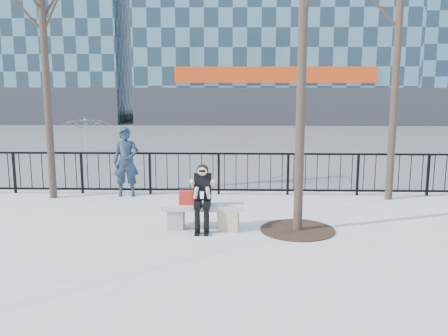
{
  "coord_description": "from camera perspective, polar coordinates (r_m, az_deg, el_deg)",
  "views": [
    {
      "loc": [
        0.7,
        -9.74,
        3.01
      ],
      "look_at": [
        0.4,
        0.8,
        1.1
      ],
      "focal_mm": 40.0,
      "sensor_mm": 36.0,
      "label": 1
    }
  ],
  "objects": [
    {
      "name": "street_surface",
      "position": [
        24.94,
        0.01,
        3.35
      ],
      "size": [
        60.0,
        23.0,
        0.01
      ],
      "primitive_type": "cube",
      "color": "#474747",
      "rests_on": "ground"
    },
    {
      "name": "vendor_umbrella",
      "position": [
        17.56,
        -15.56,
        2.86
      ],
      "size": [
        2.09,
        2.13,
        1.72
      ],
      "primitive_type": "imported",
      "rotation": [
        0.0,
        0.0,
        -0.12
      ],
      "color": "gold",
      "rests_on": "ground"
    },
    {
      "name": "handbag",
      "position": [
        10.1,
        -4.16,
        -3.39
      ],
      "size": [
        0.34,
        0.16,
        0.28
      ],
      "primitive_type": "cube",
      "rotation": [
        0.0,
        0.0,
        -0.0
      ],
      "color": "#AF1915",
      "rests_on": "bench_main"
    },
    {
      "name": "standing_man",
      "position": [
        13.0,
        -11.12,
        0.7
      ],
      "size": [
        0.69,
        0.49,
        1.79
      ],
      "primitive_type": "imported",
      "rotation": [
        0.0,
        0.0,
        0.09
      ],
      "color": "black",
      "rests_on": "ground"
    },
    {
      "name": "bench_main",
      "position": [
        10.14,
        -2.4,
        -5.24
      ],
      "size": [
        1.65,
        0.46,
        0.49
      ],
      "color": "slate",
      "rests_on": "ground"
    },
    {
      "name": "shopping_bag",
      "position": [
        9.97,
        0.47,
        -6.12
      ],
      "size": [
        0.44,
        0.23,
        0.4
      ],
      "primitive_type": "cube",
      "rotation": [
        0.0,
        0.0,
        -0.19
      ],
      "color": "#C5BC8B",
      "rests_on": "ground"
    },
    {
      "name": "seated_woman",
      "position": [
        9.89,
        -2.48,
        -3.43
      ],
      "size": [
        0.5,
        0.64,
        1.34
      ],
      "color": "black",
      "rests_on": "ground"
    },
    {
      "name": "ground",
      "position": [
        10.22,
        -2.39,
        -6.87
      ],
      "size": [
        120.0,
        120.0,
        0.0
      ],
      "primitive_type": "plane",
      "color": "#A6A7A1",
      "rests_on": "ground"
    },
    {
      "name": "railing",
      "position": [
        13.0,
        -1.49,
        -0.63
      ],
      "size": [
        14.0,
        0.06,
        1.1
      ],
      "color": "black",
      "rests_on": "ground"
    },
    {
      "name": "tree_grate",
      "position": [
        10.17,
        8.39,
        -6.99
      ],
      "size": [
        1.5,
        1.5,
        0.02
      ],
      "primitive_type": "cylinder",
      "color": "black",
      "rests_on": "ground"
    }
  ]
}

